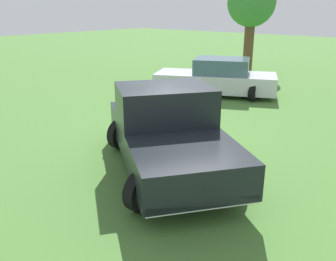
{
  "coord_description": "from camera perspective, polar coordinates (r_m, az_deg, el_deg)",
  "views": [
    {
      "loc": [
        -6.27,
        -5.2,
        3.35
      ],
      "look_at": [
        -0.81,
        -0.59,
        0.9
      ],
      "focal_mm": 38.51,
      "sensor_mm": 36.0,
      "label": 1
    }
  ],
  "objects": [
    {
      "name": "sedan_far",
      "position": [
        14.7,
        7.71,
        8.22
      ],
      "size": [
        3.75,
        5.05,
        1.46
      ],
      "rotation": [
        0.0,
        0.0,
        2.03
      ],
      "color": "black",
      "rests_on": "ground_plane"
    },
    {
      "name": "ground_plane",
      "position": [
        8.81,
        0.47,
        -3.43
      ],
      "size": [
        80.0,
        80.0,
        0.0
      ],
      "primitive_type": "plane",
      "color": "#477533"
    },
    {
      "name": "pickup_truck",
      "position": [
        7.66,
        -0.22,
        0.43
      ],
      "size": [
        4.34,
        4.96,
        1.79
      ],
      "rotation": [
        0.0,
        0.0,
        4.09
      ],
      "color": "black",
      "rests_on": "ground_plane"
    },
    {
      "name": "tree_back_left",
      "position": [
        19.88,
        13.07,
        18.87
      ],
      "size": [
        2.46,
        2.46,
        4.83
      ],
      "color": "brown",
      "rests_on": "ground_plane"
    }
  ]
}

